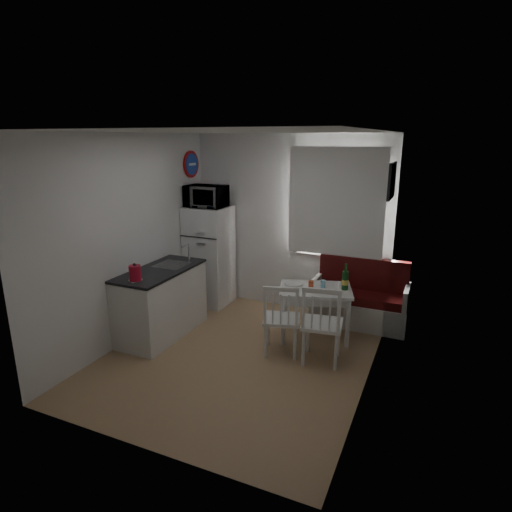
{
  "coord_description": "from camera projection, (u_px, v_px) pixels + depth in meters",
  "views": [
    {
      "loc": [
        2.06,
        -4.16,
        2.54
      ],
      "look_at": [
        0.01,
        0.5,
        1.12
      ],
      "focal_mm": 30.0,
      "sensor_mm": 36.0,
      "label": 1
    }
  ],
  "objects": [
    {
      "name": "floor",
      "position": [
        239.0,
        356.0,
        5.14
      ],
      "size": [
        3.0,
        3.5,
        0.02
      ],
      "primitive_type": "cube",
      "color": "tan",
      "rests_on": "ground"
    },
    {
      "name": "ceiling",
      "position": [
        236.0,
        131.0,
        4.45
      ],
      "size": [
        3.0,
        3.5,
        0.02
      ],
      "primitive_type": "cube",
      "color": "white",
      "rests_on": "wall_back"
    },
    {
      "name": "wall_back",
      "position": [
        290.0,
        224.0,
        6.34
      ],
      "size": [
        3.0,
        0.02,
        2.6
      ],
      "primitive_type": "cube",
      "color": "white",
      "rests_on": "floor"
    },
    {
      "name": "wall_front",
      "position": [
        136.0,
        306.0,
        3.25
      ],
      "size": [
        3.0,
        0.02,
        2.6
      ],
      "primitive_type": "cube",
      "color": "white",
      "rests_on": "floor"
    },
    {
      "name": "wall_left",
      "position": [
        131.0,
        239.0,
        5.38
      ],
      "size": [
        0.02,
        3.5,
        2.6
      ],
      "primitive_type": "cube",
      "color": "white",
      "rests_on": "floor"
    },
    {
      "name": "wall_right",
      "position": [
        374.0,
        268.0,
        4.21
      ],
      "size": [
        0.02,
        3.5,
        2.6
      ],
      "primitive_type": "cube",
      "color": "white",
      "rests_on": "floor"
    },
    {
      "name": "window",
      "position": [
        337.0,
        205.0,
        5.95
      ],
      "size": [
        1.22,
        0.06,
        1.47
      ],
      "primitive_type": "cube",
      "color": "silver",
      "rests_on": "wall_back"
    },
    {
      "name": "curtain",
      "position": [
        336.0,
        202.0,
        5.88
      ],
      "size": [
        1.35,
        0.02,
        1.5
      ],
      "primitive_type": "cube",
      "color": "white",
      "rests_on": "wall_back"
    },
    {
      "name": "kitchen_counter",
      "position": [
        162.0,
        301.0,
        5.62
      ],
      "size": [
        0.62,
        1.32,
        1.16
      ],
      "color": "silver",
      "rests_on": "floor"
    },
    {
      "name": "wall_sign",
      "position": [
        192.0,
        164.0,
        6.42
      ],
      "size": [
        0.03,
        0.4,
        0.4
      ],
      "primitive_type": "cylinder",
      "rotation": [
        0.0,
        1.57,
        0.0
      ],
      "color": "navy",
      "rests_on": "wall_left"
    },
    {
      "name": "picture_frame",
      "position": [
        392.0,
        181.0,
        4.99
      ],
      "size": [
        0.04,
        0.52,
        0.42
      ],
      "primitive_type": "cube",
      "color": "black",
      "rests_on": "wall_right"
    },
    {
      "name": "bench",
      "position": [
        360.0,
        303.0,
        5.95
      ],
      "size": [
        1.3,
        0.5,
        0.93
      ],
      "color": "silver",
      "rests_on": "floor"
    },
    {
      "name": "dining_table",
      "position": [
        315.0,
        294.0,
        5.48
      ],
      "size": [
        1.05,
        0.88,
        0.68
      ],
      "rotation": [
        0.0,
        0.0,
        0.31
      ],
      "color": "silver",
      "rests_on": "floor"
    },
    {
      "name": "chair_left",
      "position": [
        279.0,
        312.0,
        5.01
      ],
      "size": [
        0.53,
        0.52,
        0.49
      ],
      "rotation": [
        0.0,
        0.0,
        0.29
      ],
      "color": "silver",
      "rests_on": "floor"
    },
    {
      "name": "chair_right",
      "position": [
        320.0,
        317.0,
        4.8
      ],
      "size": [
        0.51,
        0.49,
        0.52
      ],
      "rotation": [
        0.0,
        0.0,
        0.15
      ],
      "color": "silver",
      "rests_on": "floor"
    },
    {
      "name": "fridge",
      "position": [
        209.0,
        256.0,
        6.63
      ],
      "size": [
        0.61,
        0.61,
        1.53
      ],
      "primitive_type": "cube",
      "color": "white",
      "rests_on": "floor"
    },
    {
      "name": "microwave",
      "position": [
        206.0,
        196.0,
        6.34
      ],
      "size": [
        0.58,
        0.4,
        0.32
      ],
      "primitive_type": "imported",
      "color": "white",
      "rests_on": "fridge"
    },
    {
      "name": "kettle",
      "position": [
        135.0,
        273.0,
        4.98
      ],
      "size": [
        0.17,
        0.17,
        0.22
      ],
      "primitive_type": "cylinder",
      "color": "#A60D22",
      "rests_on": "kitchen_counter"
    },
    {
      "name": "wine_bottle",
      "position": [
        345.0,
        277.0,
        5.37
      ],
      "size": [
        0.09,
        0.09,
        0.34
      ],
      "primitive_type": null,
      "color": "#154318",
      "rests_on": "dining_table"
    },
    {
      "name": "drinking_glass_orange",
      "position": [
        311.0,
        285.0,
        5.42
      ],
      "size": [
        0.06,
        0.06,
        0.11
      ],
      "primitive_type": "cylinder",
      "color": "#CE4A22",
      "rests_on": "dining_table"
    },
    {
      "name": "drinking_glass_blue",
      "position": [
        323.0,
        284.0,
        5.46
      ],
      "size": [
        0.06,
        0.06,
        0.1
      ],
      "primitive_type": "cylinder",
      "color": "#89CBEA",
      "rests_on": "dining_table"
    },
    {
      "name": "plate",
      "position": [
        294.0,
        284.0,
        5.6
      ],
      "size": [
        0.24,
        0.24,
        0.02
      ],
      "primitive_type": "cylinder",
      "color": "white",
      "rests_on": "dining_table"
    }
  ]
}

